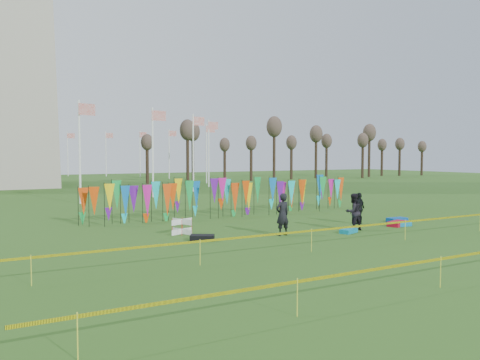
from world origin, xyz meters
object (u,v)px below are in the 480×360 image
person_right (359,208)px  kite_bag_black (202,238)px  box_kite (182,226)px  kite_bag_teal (401,224)px  kite_bag_red (398,224)px  person_left (282,214)px  person_mid (353,212)px  kite_bag_blue (397,220)px  kite_bag_turquoise (349,231)px

person_right → kite_bag_black: size_ratio=1.64×
box_kite → person_right: (9.70, -1.54, 0.49)m
person_right → box_kite: bearing=-29.5°
kite_bag_teal → person_right: bearing=130.5°
kite_bag_red → person_left: bearing=176.6°
person_mid → kite_bag_teal: size_ratio=1.73×
person_left → kite_bag_blue: 8.26m
kite_bag_turquoise → kite_bag_red: 3.86m
kite_bag_teal → kite_bag_red: bearing=117.9°
person_mid → box_kite: bearing=-19.4°
box_kite → kite_bag_teal: (11.10, -3.19, -0.27)m
kite_bag_blue → kite_bag_black: (-11.97, 0.01, 0.00)m
kite_bag_red → kite_bag_black: 10.89m
box_kite → kite_bag_blue: box_kite is taller
kite_bag_turquoise → person_left: bearing=164.2°
person_right → kite_bag_red: person_right is taller
kite_bag_blue → kite_bag_teal: kite_bag_blue is taller
box_kite → person_right: size_ratio=0.43×
kite_bag_black → person_right: bearing=2.4°
person_mid → kite_bag_blue: 4.43m
box_kite → person_mid: bearing=-20.8°
person_mid → kite_bag_red: (3.09, -0.01, -0.80)m
person_mid → person_right: size_ratio=1.08×
person_left → person_mid: person_left is taller
kite_bag_turquoise → kite_bag_red: (3.83, 0.49, 0.02)m
person_mid → person_right: 2.31m
box_kite → kite_bag_blue: size_ratio=0.66×
person_left → kite_bag_teal: bearing=170.1°
person_left → kite_bag_red: (7.05, -0.42, -0.87)m
person_right → kite_bag_teal: 2.29m
box_kite → kite_bag_red: size_ratio=0.55×
person_right → kite_bag_red: 2.12m
person_left → kite_bag_turquoise: size_ratio=1.99×
person_right → kite_bag_black: (-9.52, -0.40, -0.74)m
kite_bag_black → person_left: bearing=-9.9°
person_mid → kite_bag_red: size_ratio=1.38×
box_kite → kite_bag_teal: box_kite is taller
kite_bag_turquoise → kite_bag_blue: size_ratio=0.88×
person_left → kite_bag_red: 7.12m
box_kite → kite_bag_turquoise: 8.00m
kite_bag_teal → kite_bag_black: bearing=173.5°
box_kite → kite_bag_teal: size_ratio=0.69×
person_left → kite_bag_black: 3.94m
kite_bag_teal → kite_bag_blue: bearing=49.9°
person_mid → kite_bag_blue: person_mid is taller
box_kite → kite_bag_turquoise: bearing=-26.0°
person_right → kite_bag_blue: bearing=150.1°
person_right → kite_bag_teal: (1.41, -1.64, -0.76)m
person_mid → kite_bag_turquoise: (-0.74, -0.50, -0.83)m
kite_bag_red → kite_bag_black: bearing=174.3°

